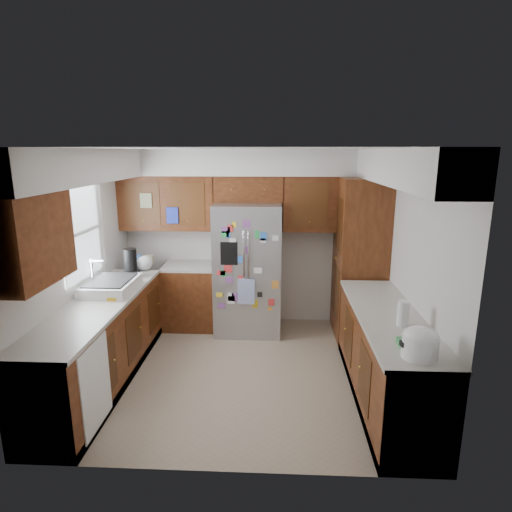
{
  "coord_description": "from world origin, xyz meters",
  "views": [
    {
      "loc": [
        0.38,
        -4.47,
        2.47
      ],
      "look_at": [
        0.15,
        0.35,
        1.29
      ],
      "focal_mm": 30.0,
      "sensor_mm": 36.0,
      "label": 1
    }
  ],
  "objects_px": {
    "pantry": "(359,258)",
    "rice_cooker": "(420,342)",
    "paper_towel": "(403,313)",
    "fridge": "(248,268)"
  },
  "relations": [
    {
      "from": "pantry",
      "to": "rice_cooker",
      "type": "bearing_deg",
      "value": -90.01
    },
    {
      "from": "pantry",
      "to": "paper_towel",
      "type": "height_order",
      "value": "pantry"
    },
    {
      "from": "fridge",
      "to": "paper_towel",
      "type": "height_order",
      "value": "fridge"
    },
    {
      "from": "pantry",
      "to": "rice_cooker",
      "type": "distance_m",
      "value": 2.53
    },
    {
      "from": "pantry",
      "to": "paper_towel",
      "type": "bearing_deg",
      "value": -88.67
    },
    {
      "from": "pantry",
      "to": "rice_cooker",
      "type": "relative_size",
      "value": 7.51
    },
    {
      "from": "rice_cooker",
      "to": "fridge",
      "type": "bearing_deg",
      "value": 120.13
    },
    {
      "from": "paper_towel",
      "to": "pantry",
      "type": "bearing_deg",
      "value": 91.33
    },
    {
      "from": "pantry",
      "to": "rice_cooker",
      "type": "height_order",
      "value": "pantry"
    },
    {
      "from": "pantry",
      "to": "fridge",
      "type": "xyz_separation_m",
      "value": [
        -1.5,
        0.05,
        -0.17
      ]
    }
  ]
}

